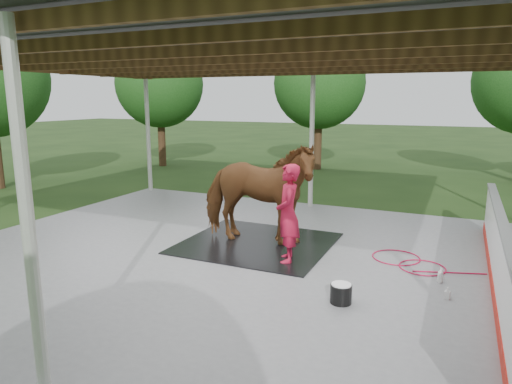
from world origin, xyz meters
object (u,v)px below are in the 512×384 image
at_px(dasher_board, 500,263).
at_px(horse, 257,193).
at_px(wash_bucket, 341,293).
at_px(handler, 288,214).

height_order(dasher_board, horse, horse).
bearing_deg(horse, wash_bucket, -137.98).
relative_size(horse, wash_bucket, 7.82).
xyz_separation_m(horse, wash_bucket, (2.37, -2.14, -0.96)).
bearing_deg(dasher_board, handler, 178.28).
xyz_separation_m(handler, wash_bucket, (1.39, -1.39, -0.79)).
bearing_deg(handler, horse, -148.66).
bearing_deg(handler, wash_bucket, 23.65).
relative_size(handler, wash_bucket, 5.71).
relative_size(dasher_board, wash_bucket, 24.11).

